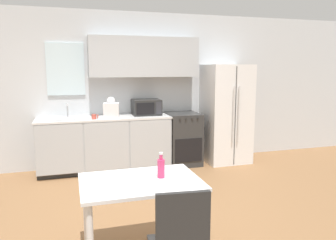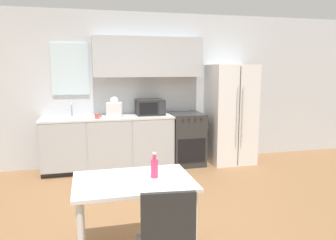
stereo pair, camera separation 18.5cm
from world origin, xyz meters
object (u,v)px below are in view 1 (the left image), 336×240
object	(u,v)px
microwave	(146,107)
drink_bottle	(161,168)
coffee_mug	(94,117)
dining_table	(141,193)
oven_range	(183,139)
refrigerator	(226,114)

from	to	relation	value
microwave	drink_bottle	xyz separation A→B (m)	(-0.51, -2.80, -0.22)
coffee_mug	dining_table	size ratio (longest dim) A/B	0.10
oven_range	dining_table	world-z (taller)	oven_range
drink_bottle	coffee_mug	bearing A→B (deg)	99.00
oven_range	refrigerator	distance (m)	0.93
coffee_mug	drink_bottle	distance (m)	2.60
coffee_mug	dining_table	bearing A→B (deg)	-85.34
oven_range	microwave	size ratio (longest dim) A/B	1.92
coffee_mug	oven_range	bearing A→B (deg)	4.93
refrigerator	coffee_mug	size ratio (longest dim) A/B	16.75
dining_table	drink_bottle	world-z (taller)	drink_bottle
microwave	dining_table	world-z (taller)	microwave
oven_range	drink_bottle	xyz separation A→B (m)	(-1.15, -2.70, 0.37)
refrigerator	drink_bottle	size ratio (longest dim) A/B	7.59
microwave	dining_table	xyz separation A→B (m)	(-0.70, -2.81, -0.43)
drink_bottle	microwave	bearing A→B (deg)	79.74
oven_range	dining_table	xyz separation A→B (m)	(-1.35, -2.72, 0.16)
oven_range	dining_table	distance (m)	3.04
refrigerator	microwave	distance (m)	1.49
dining_table	drink_bottle	xyz separation A→B (m)	(0.20, 0.02, 0.21)
microwave	coffee_mug	bearing A→B (deg)	-166.06
coffee_mug	refrigerator	bearing A→B (deg)	2.17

